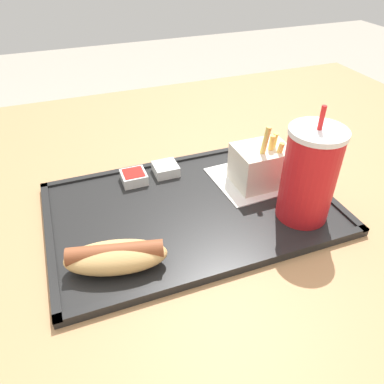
% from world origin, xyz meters
% --- Properties ---
extents(dining_table, '(1.41, 1.17, 0.76)m').
position_xyz_m(dining_table, '(0.00, 0.00, 0.38)').
color(dining_table, '#B27F51').
rests_on(dining_table, ground_plane).
extents(food_tray, '(0.47, 0.31, 0.01)m').
position_xyz_m(food_tray, '(0.04, -0.01, 0.76)').
color(food_tray, black).
rests_on(food_tray, dining_table).
extents(paper_napkin, '(0.16, 0.14, 0.00)m').
position_xyz_m(paper_napkin, '(-0.10, -0.04, 0.77)').
color(paper_napkin, white).
rests_on(paper_napkin, food_tray).
extents(soda_cup, '(0.08, 0.08, 0.19)m').
position_xyz_m(soda_cup, '(-0.12, 0.07, 0.85)').
color(soda_cup, red).
rests_on(soda_cup, food_tray).
extents(hot_dog_far, '(0.15, 0.09, 0.04)m').
position_xyz_m(hot_dog_far, '(0.19, 0.08, 0.79)').
color(hot_dog_far, tan).
rests_on(hot_dog_far, food_tray).
extents(fries_carton, '(0.09, 0.08, 0.12)m').
position_xyz_m(fries_carton, '(-0.10, -0.03, 0.81)').
color(fries_carton, silver).
rests_on(fries_carton, food_tray).
extents(sauce_cup_mayo, '(0.04, 0.04, 0.02)m').
position_xyz_m(sauce_cup_mayo, '(0.05, -0.12, 0.78)').
color(sauce_cup_mayo, silver).
rests_on(sauce_cup_mayo, food_tray).
extents(sauce_cup_ketchup, '(0.04, 0.04, 0.02)m').
position_xyz_m(sauce_cup_ketchup, '(0.11, -0.11, 0.78)').
color(sauce_cup_ketchup, silver).
rests_on(sauce_cup_ketchup, food_tray).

